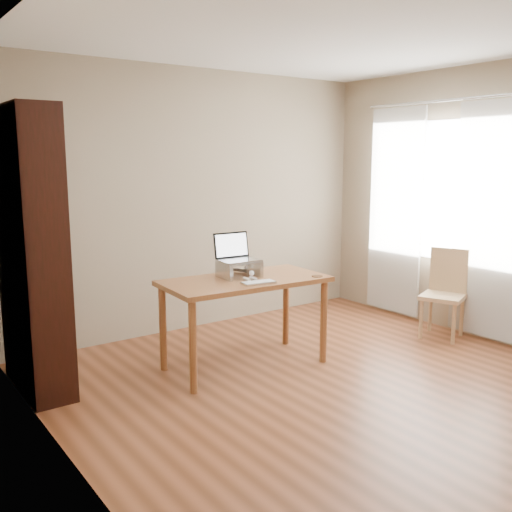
# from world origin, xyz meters

# --- Properties ---
(room) EXTENTS (4.04, 4.54, 2.64)m
(room) POSITION_xyz_m (0.03, 0.01, 1.30)
(room) COLOR #572D16
(room) RESTS_ON ground
(bookshelf) EXTENTS (0.30, 0.90, 2.10)m
(bookshelf) POSITION_xyz_m (-1.83, 1.55, 1.05)
(bookshelf) COLOR black
(bookshelf) RESTS_ON ground
(curtains) EXTENTS (0.03, 1.90, 2.25)m
(curtains) POSITION_xyz_m (1.92, 0.80, 1.17)
(curtains) COLOR white
(curtains) RESTS_ON ground
(desk) EXTENTS (1.39, 0.76, 0.75)m
(desk) POSITION_xyz_m (-0.31, 1.01, 0.65)
(desk) COLOR brown
(desk) RESTS_ON ground
(laptop_stand) EXTENTS (0.32, 0.25, 0.13)m
(laptop_stand) POSITION_xyz_m (-0.31, 1.09, 0.83)
(laptop_stand) COLOR silver
(laptop_stand) RESTS_ON desk
(laptop) EXTENTS (0.34, 0.29, 0.23)m
(laptop) POSITION_xyz_m (-0.31, 1.15, 0.94)
(laptop) COLOR silver
(laptop) RESTS_ON laptop_stand
(keyboard) EXTENTS (0.29, 0.15, 0.02)m
(keyboard) POSITION_xyz_m (-0.33, 0.79, 0.76)
(keyboard) COLOR silver
(keyboard) RESTS_ON desk
(coaster) EXTENTS (0.09, 0.09, 0.01)m
(coaster) POSITION_xyz_m (0.23, 0.72, 0.75)
(coaster) COLOR #52381C
(coaster) RESTS_ON desk
(cat) EXTENTS (0.23, 0.47, 0.14)m
(cat) POSITION_xyz_m (-0.30, 1.12, 0.81)
(cat) COLOR #433D35
(cat) RESTS_ON desk
(chair) EXTENTS (0.50, 0.49, 0.86)m
(chair) POSITION_xyz_m (1.74, 0.51, 0.46)
(chair) COLOR tan
(chair) RESTS_ON ground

